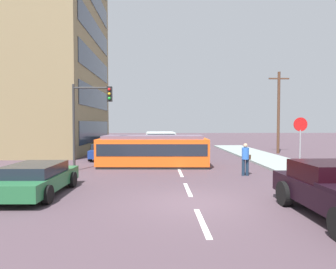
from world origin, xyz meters
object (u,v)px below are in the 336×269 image
pedestrian_crossing (245,157)px  parked_sedan_near (36,178)px  traffic_light_mast (89,111)px  parked_sedan_far (112,145)px  parked_sedan_mid (106,151)px  parked_sedan_furthest (120,141)px  streetcar_tram (153,151)px  utility_pole_mid (279,111)px  city_bus (160,141)px  stop_sign (300,133)px

pedestrian_crossing → parked_sedan_near: 9.85m
traffic_light_mast → parked_sedan_far: bearing=92.9°
parked_sedan_mid → parked_sedan_furthest: bearing=92.8°
parked_sedan_near → parked_sedan_mid: size_ratio=1.08×
streetcar_tram → parked_sedan_near: streetcar_tram is taller
parked_sedan_far → traffic_light_mast: bearing=-87.1°
pedestrian_crossing → parked_sedan_mid: pedestrian_crossing is taller
parked_sedan_mid → parked_sedan_far: same height
parked_sedan_near → parked_sedan_furthest: bearing=89.9°
pedestrian_crossing → utility_pole_mid: utility_pole_mid is taller
pedestrian_crossing → parked_sedan_mid: 11.14m
streetcar_tram → city_bus: streetcar_tram is taller
streetcar_tram → city_bus: 8.68m
parked_sedan_far → parked_sedan_furthest: size_ratio=1.02×
streetcar_tram → traffic_light_mast: (-3.59, -1.47, 2.40)m
parked_sedan_near → stop_sign: (12.35, 4.67, 1.57)m
parked_sedan_near → parked_sedan_far: bearing=89.7°
traffic_light_mast → utility_pole_mid: 17.25m
parked_sedan_near → traffic_light_mast: traffic_light_mast is taller
parked_sedan_mid → parked_sedan_far: 6.28m
utility_pole_mid → pedestrian_crossing: bearing=-119.4°
city_bus → parked_sedan_furthest: size_ratio=1.26×
parked_sedan_mid → stop_sign: 13.43m
pedestrian_crossing → parked_sedan_mid: size_ratio=0.41×
parked_sedan_furthest → traffic_light_mast: traffic_light_mast is taller
parked_sedan_near → parked_sedan_mid: 11.09m
parked_sedan_near → parked_sedan_mid: same height
streetcar_tram → city_bus: size_ratio=1.31×
city_bus → traffic_light_mast: bearing=-111.9°
stop_sign → parked_sedan_near: bearing=-159.3°
stop_sign → utility_pole_mid: bearing=73.9°
parked_sedan_far → utility_pole_mid: bearing=-9.3°
city_bus → parked_sedan_far: city_bus is taller
pedestrian_crossing → parked_sedan_furthest: 21.73m
parked_sedan_mid → parked_sedan_furthest: size_ratio=0.99×
streetcar_tram → parked_sedan_mid: 5.38m
parked_sedan_far → parked_sedan_furthest: same height
stop_sign → utility_pole_mid: 10.69m
stop_sign → pedestrian_crossing: bearing=-165.1°
stop_sign → parked_sedan_furthest: bearing=123.1°
pedestrian_crossing → stop_sign: bearing=14.9°
parked_sedan_furthest → stop_sign: stop_sign is taller
parked_sedan_mid → city_bus: bearing=48.8°
streetcar_tram → utility_pole_mid: size_ratio=0.94×
utility_pole_mid → parked_sedan_mid: bearing=-165.6°
streetcar_tram → parked_sedan_far: 11.04m
city_bus → stop_sign: 13.50m
city_bus → utility_pole_mid: 10.91m
streetcar_tram → utility_pole_mid: bearing=35.0°
streetcar_tram → parked_sedan_furthest: size_ratio=1.65×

